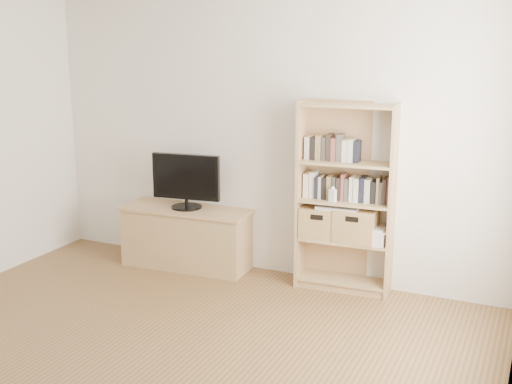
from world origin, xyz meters
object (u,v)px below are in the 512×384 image
Objects in this scene: baby_monitor at (333,195)px; basket_right at (356,224)px; television at (186,181)px; bookshelf at (346,198)px; basket_left at (320,222)px; tv_stand at (188,238)px; laptop at (339,207)px.

basket_right is at bearing 40.29° from baby_monitor.
baby_monitor is (1.45, -0.02, 0.02)m from television.
television is at bearing 179.16° from bookshelf.
television is 2.04× the size of basket_left.
bookshelf is 2.47× the size of television.
tv_stand is 3.71× the size of basket_left.
bookshelf is at bearing 60.95° from baby_monitor.
basket_left is (-0.13, 0.08, -0.27)m from baby_monitor.
basket_right is (1.64, 0.08, -0.24)m from television.
basket_left is at bearing -4.37° from television.
baby_monitor is 0.31× the size of laptop.
television is (-1.54, -0.08, 0.02)m from bookshelf.
basket_left is (1.32, 0.06, -0.25)m from television.
baby_monitor reaches higher than tv_stand.
television is 1.45m from baby_monitor.
bookshelf is 4.59× the size of laptop.
television is 1.86× the size of laptop.
tv_stand is at bearing 0.00° from television.
tv_stand is 0.74× the size of bookshelf.
television reaches higher than laptop.
basket_left is 0.32m from basket_right.
laptop is (1.49, 0.07, -0.10)m from television.
basket_left is (1.32, 0.06, 0.31)m from tv_stand.
bookshelf is at bearing -0.71° from tv_stand.
bookshelf is 0.10m from laptop.
baby_monitor is at bearing -7.69° from television.
basket_right is (0.10, 0.00, -0.22)m from bookshelf.
tv_stand is 1.56m from laptop.
television is at bearing -178.41° from basket_right.
television is (0.00, 0.00, 0.56)m from tv_stand.
laptop reaches higher than basket_right.
bookshelf reaches higher than tv_stand.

